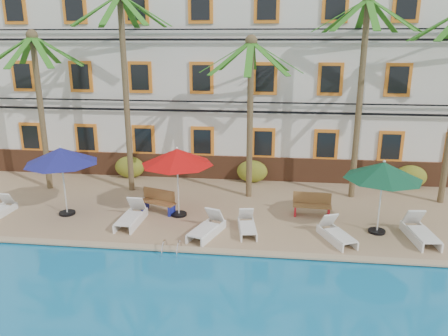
# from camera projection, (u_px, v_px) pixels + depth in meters

# --- Properties ---
(ground) EXTENTS (100.00, 100.00, 0.00)m
(ground) POSITION_uv_depth(u_px,v_px,m) (213.00, 246.00, 15.42)
(ground) COLOR #384C23
(ground) RESTS_ON ground
(pool_deck) EXTENTS (30.00, 12.00, 0.25)m
(pool_deck) POSITION_uv_depth(u_px,v_px,m) (228.00, 195.00, 20.14)
(pool_deck) COLOR tan
(pool_deck) RESTS_ON ground
(pool_coping) EXTENTS (30.00, 0.35, 0.06)m
(pool_coping) POSITION_uv_depth(u_px,v_px,m) (209.00, 251.00, 14.48)
(pool_coping) COLOR tan
(pool_coping) RESTS_ON pool_deck
(hotel_building) EXTENTS (25.40, 6.44, 10.22)m
(hotel_building) POSITION_uv_depth(u_px,v_px,m) (238.00, 71.00, 23.39)
(hotel_building) COLOR silver
(hotel_building) RESTS_ON pool_deck
(palm_a) EXTENTS (4.31, 4.31, 7.18)m
(palm_a) POSITION_uv_depth(u_px,v_px,m) (38.00, 89.00, 19.36)
(palm_a) COLOR brown
(palm_a) RESTS_ON pool_deck
(palm_b) EXTENTS (4.31, 4.31, 8.81)m
(palm_b) POSITION_uv_depth(u_px,v_px,m) (124.00, 67.00, 18.84)
(palm_b) COLOR brown
(palm_b) RESTS_ON pool_deck
(palm_c) EXTENTS (4.31, 4.31, 6.96)m
(palm_c) POSITION_uv_depth(u_px,v_px,m) (250.00, 95.00, 18.31)
(palm_c) COLOR brown
(palm_c) RESTS_ON pool_deck
(palm_d) EXTENTS (4.31, 4.31, 8.58)m
(palm_d) POSITION_uv_depth(u_px,v_px,m) (362.00, 72.00, 18.00)
(palm_d) COLOR brown
(palm_d) RESTS_ON pool_deck
(shrub_left) EXTENTS (1.50, 0.90, 1.10)m
(shrub_left) POSITION_uv_depth(u_px,v_px,m) (130.00, 167.00, 22.06)
(shrub_left) COLOR #30621C
(shrub_left) RESTS_ON pool_deck
(shrub_mid) EXTENTS (1.50, 0.90, 1.10)m
(shrub_mid) POSITION_uv_depth(u_px,v_px,m) (252.00, 171.00, 21.36)
(shrub_mid) COLOR #30621C
(shrub_mid) RESTS_ON pool_deck
(shrub_right) EXTENTS (1.50, 0.90, 1.10)m
(shrub_right) POSITION_uv_depth(u_px,v_px,m) (410.00, 177.00, 20.52)
(shrub_right) COLOR #30621C
(shrub_right) RESTS_ON pool_deck
(umbrella_blue) EXTENTS (2.84, 2.84, 2.84)m
(umbrella_blue) POSITION_uv_depth(u_px,v_px,m) (61.00, 156.00, 16.90)
(umbrella_blue) COLOR black
(umbrella_blue) RESTS_ON pool_deck
(umbrella_red) EXTENTS (2.83, 2.83, 2.82)m
(umbrella_red) POSITION_uv_depth(u_px,v_px,m) (177.00, 157.00, 16.79)
(umbrella_red) COLOR black
(umbrella_red) RESTS_ON pool_deck
(umbrella_green) EXTENTS (2.74, 2.74, 2.74)m
(umbrella_green) POSITION_uv_depth(u_px,v_px,m) (383.00, 171.00, 15.27)
(umbrella_green) COLOR black
(umbrella_green) RESTS_ON pool_deck
(lounger_b) EXTENTS (0.76, 1.95, 0.91)m
(lounger_b) POSITION_uv_depth(u_px,v_px,m) (131.00, 216.00, 16.61)
(lounger_b) COLOR white
(lounger_b) RESTS_ON pool_deck
(lounger_c) EXTENTS (1.25, 1.98, 0.88)m
(lounger_c) POSITION_uv_depth(u_px,v_px,m) (207.00, 228.00, 15.64)
(lounger_c) COLOR white
(lounger_c) RESTS_ON pool_deck
(lounger_d) EXTENTS (0.83, 1.72, 0.78)m
(lounger_d) POSITION_uv_depth(u_px,v_px,m) (247.00, 225.00, 15.90)
(lounger_d) COLOR white
(lounger_d) RESTS_ON pool_deck
(lounger_e) EXTENTS (1.29, 1.86, 0.83)m
(lounger_e) POSITION_uv_depth(u_px,v_px,m) (336.00, 233.00, 15.23)
(lounger_e) COLOR white
(lounger_e) RESTS_ON pool_deck
(lounger_f) EXTENTS (0.91, 2.03, 0.93)m
(lounger_f) POSITION_uv_depth(u_px,v_px,m) (420.00, 232.00, 15.28)
(lounger_f) COLOR white
(lounger_f) RESTS_ON pool_deck
(bench_left) EXTENTS (1.57, 0.95, 0.93)m
(bench_left) POSITION_uv_depth(u_px,v_px,m) (159.00, 201.00, 17.71)
(bench_left) COLOR olive
(bench_left) RESTS_ON pool_deck
(bench_right) EXTENTS (1.53, 0.56, 0.93)m
(bench_right) POSITION_uv_depth(u_px,v_px,m) (312.00, 204.00, 17.34)
(bench_right) COLOR olive
(bench_right) RESTS_ON pool_deck
(pool_ladder) EXTENTS (0.54, 0.74, 0.74)m
(pool_ladder) POSITION_uv_depth(u_px,v_px,m) (172.00, 251.00, 14.54)
(pool_ladder) COLOR silver
(pool_ladder) RESTS_ON ground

